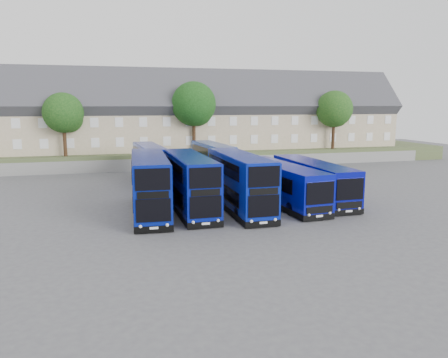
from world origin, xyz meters
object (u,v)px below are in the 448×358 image
at_px(tree_west, 65,114).
at_px(tree_far, 347,108).
at_px(dd_front_mid, 190,184).
at_px(dd_front_left, 150,185).
at_px(coach_east_a, 281,185).
at_px(tree_east, 335,110).
at_px(tree_mid, 195,106).

height_order(tree_west, tree_far, tree_far).
xyz_separation_m(dd_front_mid, tree_west, (-10.87, 23.17, 4.93)).
bearing_deg(dd_front_left, tree_west, 111.64).
xyz_separation_m(coach_east_a, tree_far, (23.29, 29.69, 6.10)).
xyz_separation_m(tree_east, tree_far, (6.00, 7.00, 0.34)).
distance_m(coach_east_a, tree_mid, 24.22).
distance_m(tree_west, tree_east, 36.00).
relative_size(dd_front_left, tree_mid, 1.22).
distance_m(coach_east_a, tree_west, 29.91).
relative_size(coach_east_a, tree_east, 1.51).
xyz_separation_m(tree_mid, tree_far, (26.00, 6.50, -0.34)).
xyz_separation_m(tree_mid, tree_east, (20.00, -0.50, -0.68)).
distance_m(tree_east, tree_far, 9.23).
bearing_deg(tree_far, tree_west, -170.54).
height_order(dd_front_left, tree_mid, tree_mid).
distance_m(tree_west, tree_mid, 16.04).
relative_size(dd_front_mid, tree_east, 1.34).
bearing_deg(coach_east_a, tree_east, 48.36).
bearing_deg(coach_east_a, tree_far, 47.56).
bearing_deg(dd_front_mid, tree_far, 43.53).
relative_size(tree_mid, tree_far, 1.06).
distance_m(tree_mid, tree_east, 20.02).
bearing_deg(coach_east_a, tree_west, 125.18).
height_order(tree_west, tree_east, tree_east).
bearing_deg(tree_mid, tree_far, 14.04).
height_order(dd_front_left, coach_east_a, dd_front_left).
distance_m(dd_front_left, tree_west, 24.98).
bearing_deg(tree_far, dd_front_left, -138.55).
xyz_separation_m(tree_west, tree_east, (36.00, 0.00, 0.34)).
bearing_deg(tree_mid, coach_east_a, -83.33).
distance_m(dd_front_left, tree_mid, 25.80).
bearing_deg(tree_east, dd_front_left, -140.55).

